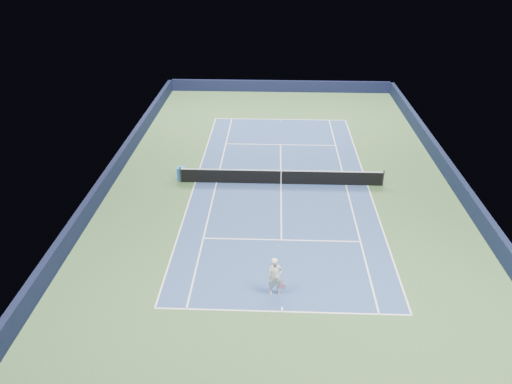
{
  "coord_description": "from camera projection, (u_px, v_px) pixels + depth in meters",
  "views": [
    {
      "loc": [
        -0.47,
        -28.22,
        14.6
      ],
      "look_at": [
        -1.47,
        -3.0,
        1.0
      ],
      "focal_mm": 35.0,
      "sensor_mm": 36.0,
      "label": 1
    }
  ],
  "objects": [
    {
      "name": "sideline_doubles_right",
      "position": [
        368.0,
        185.0,
        31.54
      ],
      "size": [
        0.08,
        23.77,
        0.0
      ],
      "primitive_type": "cube",
      "color": "white",
      "rests_on": "ground"
    },
    {
      "name": "wall_far",
      "position": [
        280.0,
        86.0,
        48.91
      ],
      "size": [
        22.0,
        0.35,
        1.1
      ],
      "primitive_type": "cube",
      "color": "black",
      "rests_on": "ground"
    },
    {
      "name": "baseline_far",
      "position": [
        280.0,
        119.0,
        42.18
      ],
      "size": [
        10.97,
        0.08,
        0.0
      ],
      "primitive_type": "cube",
      "color": "white",
      "rests_on": "ground"
    },
    {
      "name": "ground",
      "position": [
        281.0,
        184.0,
        31.73
      ],
      "size": [
        40.0,
        40.0,
        0.0
      ],
      "primitive_type": "plane",
      "color": "#34542E",
      "rests_on": "ground"
    },
    {
      "name": "center_service_line",
      "position": [
        281.0,
        184.0,
        31.73
      ],
      "size": [
        0.08,
        12.8,
        0.0
      ],
      "primitive_type": "cube",
      "color": "white",
      "rests_on": "ground"
    },
    {
      "name": "center_mark_near",
      "position": [
        282.0,
        309.0,
        21.4
      ],
      "size": [
        0.08,
        0.3,
        0.0
      ],
      "primitive_type": "cube",
      "color": "white",
      "rests_on": "ground"
    },
    {
      "name": "tennis_player",
      "position": [
        275.0,
        277.0,
        21.9
      ],
      "size": [
        0.87,
        1.34,
        1.89
      ],
      "color": "silver",
      "rests_on": "ground"
    },
    {
      "name": "sideline_singles_right",
      "position": [
        346.0,
        185.0,
        31.58
      ],
      "size": [
        0.08,
        23.77,
        0.0
      ],
      "primitive_type": "cube",
      "color": "white",
      "rests_on": "ground"
    },
    {
      "name": "court_surface",
      "position": [
        281.0,
        184.0,
        31.73
      ],
      "size": [
        10.97,
        23.77,
        0.01
      ],
      "primitive_type": "cube",
      "color": "navy",
      "rests_on": "ground"
    },
    {
      "name": "wall_right",
      "position": [
        455.0,
        179.0,
        31.09
      ],
      "size": [
        0.35,
        40.0,
        1.1
      ],
      "primitive_type": "cube",
      "color": "#101732",
      "rests_on": "ground"
    },
    {
      "name": "service_line_near",
      "position": [
        281.0,
        240.0,
        26.1
      ],
      "size": [
        8.23,
        0.08,
        0.0
      ],
      "primitive_type": "cube",
      "color": "white",
      "rests_on": "ground"
    },
    {
      "name": "sideline_doubles_left",
      "position": [
        195.0,
        182.0,
        31.92
      ],
      "size": [
        0.08,
        23.77,
        0.0
      ],
      "primitive_type": "cube",
      "color": "white",
      "rests_on": "ground"
    },
    {
      "name": "sponsor_cube",
      "position": [
        182.0,
        173.0,
        32.11
      ],
      "size": [
        0.58,
        0.51,
        0.84
      ],
      "color": "blue",
      "rests_on": "ground"
    },
    {
      "name": "wall_left",
      "position": [
        112.0,
        173.0,
        31.85
      ],
      "size": [
        0.35,
        40.0,
        1.1
      ],
      "primitive_type": "cube",
      "color": "black",
      "rests_on": "ground"
    },
    {
      "name": "tennis_net",
      "position": [
        281.0,
        177.0,
        31.49
      ],
      "size": [
        12.9,
        0.1,
        1.07
      ],
      "color": "black",
      "rests_on": "ground"
    },
    {
      "name": "sideline_singles_left",
      "position": [
        217.0,
        183.0,
        31.87
      ],
      "size": [
        0.08,
        23.77,
        0.0
      ],
      "primitive_type": "cube",
      "color": "white",
      "rests_on": "ground"
    },
    {
      "name": "baseline_near",
      "position": [
        282.0,
        312.0,
        21.27
      ],
      "size": [
        10.97,
        0.08,
        0.0
      ],
      "primitive_type": "cube",
      "color": "white",
      "rests_on": "ground"
    },
    {
      "name": "service_line_far",
      "position": [
        281.0,
        145.0,
        37.36
      ],
      "size": [
        8.23,
        0.08,
        0.0
      ],
      "primitive_type": "cube",
      "color": "white",
      "rests_on": "ground"
    },
    {
      "name": "center_mark_far",
      "position": [
        280.0,
        120.0,
        42.05
      ],
      "size": [
        0.08,
        0.3,
        0.0
      ],
      "primitive_type": "cube",
      "color": "white",
      "rests_on": "ground"
    }
  ]
}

